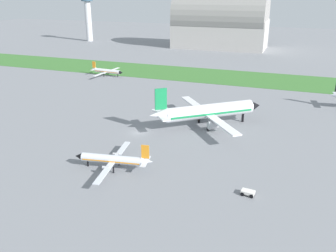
% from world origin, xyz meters
% --- Properties ---
extents(ground_plane, '(600.00, 600.00, 0.00)m').
position_xyz_m(ground_plane, '(0.00, 0.00, 0.00)').
color(ground_plane, gray).
extents(grass_taxiway_strip, '(360.00, 28.00, 0.08)m').
position_xyz_m(grass_taxiway_strip, '(0.00, 71.27, 0.04)').
color(grass_taxiway_strip, '#3D7533').
rests_on(grass_taxiway_strip, ground_plane).
extents(airplane_taxiing_turboprop, '(16.30, 19.01, 5.69)m').
position_xyz_m(airplane_taxiing_turboprop, '(-40.30, 55.90, 2.08)').
color(airplane_taxiing_turboprop, white).
rests_on(airplane_taxiing_turboprop, ground_plane).
extents(airplane_midfield_jet, '(28.14, 27.61, 11.85)m').
position_xyz_m(airplane_midfield_jet, '(15.60, 11.01, 4.27)').
color(airplane_midfield_jet, white).
rests_on(airplane_midfield_jet, ground_plane).
extents(airplane_foreground_turboprop, '(17.13, 19.94, 5.99)m').
position_xyz_m(airplane_foreground_turboprop, '(3.36, -20.17, 2.19)').
color(airplane_foreground_turboprop, silver).
rests_on(airplane_foreground_turboprop, ground_plane).
extents(baggage_cart_near_gate, '(2.56, 2.01, 0.90)m').
position_xyz_m(baggage_cart_near_gate, '(31.41, -21.02, 0.57)').
color(baggage_cart_near_gate, white).
rests_on(baggage_cart_near_gate, ground_plane).
extents(hangar_distant, '(57.07, 32.12, 36.49)m').
position_xyz_m(hangar_distant, '(-11.53, 151.30, 16.51)').
color(hangar_distant, '#BCB7B2').
rests_on(hangar_distant, ground_plane).
extents(control_tower, '(8.00, 8.00, 31.33)m').
position_xyz_m(control_tower, '(-106.15, 149.89, 18.77)').
color(control_tower, silver).
rests_on(control_tower, ground_plane).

